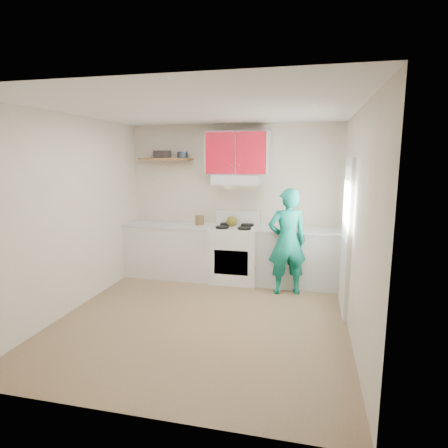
% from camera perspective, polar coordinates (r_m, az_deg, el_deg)
% --- Properties ---
extents(floor, '(3.80, 3.80, 0.00)m').
position_cam_1_polar(floor, '(4.98, -3.21, -14.19)').
color(floor, brown).
rests_on(floor, ground).
extents(ceiling, '(3.60, 3.80, 0.04)m').
position_cam_1_polar(ceiling, '(4.57, -3.54, 17.04)').
color(ceiling, white).
rests_on(ceiling, floor).
extents(back_wall, '(3.60, 0.04, 2.60)m').
position_cam_1_polar(back_wall, '(6.43, 1.41, 3.43)').
color(back_wall, beige).
rests_on(back_wall, floor).
extents(front_wall, '(3.60, 0.04, 2.60)m').
position_cam_1_polar(front_wall, '(2.87, -14.16, -5.32)').
color(front_wall, beige).
rests_on(front_wall, floor).
extents(left_wall, '(0.04, 3.80, 2.60)m').
position_cam_1_polar(left_wall, '(5.39, -22.08, 1.39)').
color(left_wall, beige).
rests_on(left_wall, floor).
extents(right_wall, '(0.04, 3.80, 2.60)m').
position_cam_1_polar(right_wall, '(4.45, 19.49, -0.15)').
color(right_wall, beige).
rests_on(right_wall, floor).
extents(door, '(0.05, 0.85, 2.05)m').
position_cam_1_polar(door, '(5.18, 18.21, -1.79)').
color(door, white).
rests_on(door, floor).
extents(door_glass, '(0.01, 0.55, 0.95)m').
position_cam_1_polar(door_glass, '(5.11, 18.17, 2.89)').
color(door_glass, white).
rests_on(door_glass, door).
extents(counter_left, '(1.52, 0.60, 0.90)m').
position_cam_1_polar(counter_left, '(6.59, -8.07, -4.02)').
color(counter_left, silver).
rests_on(counter_left, floor).
extents(counter_right, '(1.32, 0.60, 0.90)m').
position_cam_1_polar(counter_right, '(6.16, 11.28, -5.11)').
color(counter_right, silver).
rests_on(counter_right, floor).
extents(stove, '(0.76, 0.65, 0.92)m').
position_cam_1_polar(stove, '(6.25, 1.68, -4.61)').
color(stove, white).
rests_on(stove, floor).
extents(range_hood, '(0.76, 0.44, 0.15)m').
position_cam_1_polar(range_hood, '(6.16, 1.93, 6.83)').
color(range_hood, silver).
rests_on(range_hood, back_wall).
extents(upper_cabinets, '(1.02, 0.33, 0.70)m').
position_cam_1_polar(upper_cabinets, '(6.20, 2.05, 10.78)').
color(upper_cabinets, red).
rests_on(upper_cabinets, back_wall).
extents(shelf, '(0.90, 0.30, 0.04)m').
position_cam_1_polar(shelf, '(6.57, -8.85, 9.76)').
color(shelf, brown).
rests_on(shelf, back_wall).
extents(books, '(0.28, 0.23, 0.13)m').
position_cam_1_polar(books, '(6.59, -9.41, 10.44)').
color(books, '#383135').
rests_on(books, shelf).
extents(tin, '(0.21, 0.21, 0.11)m').
position_cam_1_polar(tin, '(6.50, -6.36, 10.44)').
color(tin, '#333D4C').
rests_on(tin, shelf).
extents(kettle, '(0.23, 0.23, 0.17)m').
position_cam_1_polar(kettle, '(6.22, 1.24, 0.46)').
color(kettle, olive).
rests_on(kettle, stove).
extents(crock, '(0.17, 0.17, 0.18)m').
position_cam_1_polar(crock, '(6.36, -3.74, 0.51)').
color(crock, brown).
rests_on(crock, counter_left).
extents(cutting_board, '(0.29, 0.22, 0.02)m').
position_cam_1_polar(cutting_board, '(6.06, 10.37, -0.88)').
color(cutting_board, olive).
rests_on(cutting_board, counter_right).
extents(silicone_mat, '(0.36, 0.32, 0.01)m').
position_cam_1_polar(silicone_mat, '(6.08, 14.92, -1.08)').
color(silicone_mat, '#B71213').
rests_on(silicone_mat, counter_right).
extents(person, '(0.68, 0.54, 1.61)m').
position_cam_1_polar(person, '(5.67, 9.61, -2.68)').
color(person, '#0D7C66').
rests_on(person, floor).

